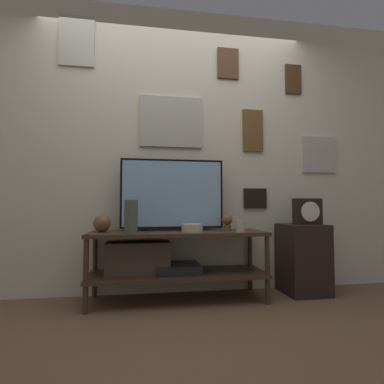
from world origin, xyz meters
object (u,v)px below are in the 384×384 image
(candle_jar, at_px, (241,226))
(decorative_bust, at_px, (227,221))
(vase_wide_bowl, at_px, (192,228))
(television, at_px, (172,194))
(vase_tall_ceramic, at_px, (131,217))
(mantel_clock, at_px, (307,211))
(vase_round_glass, at_px, (102,223))

(candle_jar, xyz_separation_m, decorative_bust, (-0.07, 0.17, 0.03))
(vase_wide_bowl, xyz_separation_m, candle_jar, (0.39, -0.09, 0.01))
(television, distance_m, vase_tall_ceramic, 0.47)
(television, distance_m, vase_wide_bowl, 0.37)
(vase_tall_ceramic, height_order, mantel_clock, mantel_clock)
(vase_wide_bowl, height_order, vase_round_glass, vase_round_glass)
(vase_wide_bowl, height_order, mantel_clock, mantel_clock)
(candle_jar, height_order, decorative_bust, decorative_bust)
(television, height_order, candle_jar, television)
(vase_tall_ceramic, relative_size, vase_wide_bowl, 1.48)
(mantel_clock, bearing_deg, decorative_bust, 179.88)
(vase_wide_bowl, relative_size, decorative_bust, 1.24)
(mantel_clock, bearing_deg, television, 175.90)
(vase_tall_ceramic, relative_size, vase_round_glass, 1.84)
(vase_round_glass, bearing_deg, decorative_bust, -1.87)
(vase_round_glass, bearing_deg, candle_jar, -10.12)
(television, xyz_separation_m, vase_round_glass, (-0.59, -0.05, -0.25))
(vase_wide_bowl, bearing_deg, decorative_bust, 13.03)
(television, xyz_separation_m, vase_wide_bowl, (0.15, -0.16, -0.29))
(decorative_bust, relative_size, mantel_clock, 0.58)
(decorative_bust, xyz_separation_m, mantel_clock, (0.76, -0.00, 0.09))
(vase_wide_bowl, xyz_separation_m, decorative_bust, (0.32, 0.08, 0.05))
(vase_tall_ceramic, distance_m, vase_round_glass, 0.32)
(mantel_clock, bearing_deg, vase_round_glass, 178.86)
(decorative_bust, bearing_deg, vase_round_glass, 178.13)
(decorative_bust, bearing_deg, television, 169.61)
(television, bearing_deg, decorative_bust, -10.39)
(candle_jar, relative_size, mantel_clock, 0.38)
(vase_round_glass, distance_m, mantel_clock, 1.83)
(vase_round_glass, xyz_separation_m, candle_jar, (1.13, -0.20, -0.02))
(vase_wide_bowl, bearing_deg, television, 132.76)
(candle_jar, bearing_deg, vase_tall_ceramic, 179.40)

